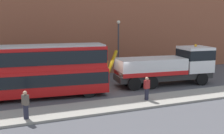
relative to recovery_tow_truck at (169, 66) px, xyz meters
The scene contains 7 objects.
ground_plane 5.94m from the recovery_tow_truck, behind, with size 120.00×120.00×0.00m, color #4C4C51.
near_kerb 7.22m from the recovery_tow_truck, 143.89° to the right, with size 60.00×2.80×0.15m, color gray.
recovery_tow_truck is the anchor object (origin of this frame).
double_decker_bus 11.87m from the recovery_tow_truck, behind, with size 11.19×3.57×4.06m.
pedestrian_onlooker 13.92m from the recovery_tow_truck, 159.78° to the right, with size 0.44×0.48×1.71m.
pedestrian_bystander 6.07m from the recovery_tow_truck, 138.06° to the right, with size 0.46×0.37×1.71m.
street_lamp 6.35m from the recovery_tow_truck, 115.69° to the left, with size 0.36×0.36×5.83m.
Camera 1 is at (-8.57, -21.54, 6.08)m, focal length 44.90 mm.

